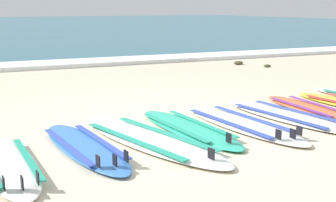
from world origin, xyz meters
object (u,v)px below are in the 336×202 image
at_px(surfboard_6, 241,123).
at_px(surfboard_8, 309,108).
at_px(surfboard_4, 149,140).
at_px(surfboard_5, 188,128).
at_px(surfboard_2, 9,164).
at_px(surfboard_3, 84,146).
at_px(surfboard_7, 288,116).

bearing_deg(surfboard_6, surfboard_8, 13.04).
distance_m(surfboard_4, surfboard_8, 2.89).
bearing_deg(surfboard_5, surfboard_8, 6.64).
height_order(surfboard_2, surfboard_3, same).
bearing_deg(surfboard_6, surfboard_4, -172.26).
xyz_separation_m(surfboard_6, surfboard_7, (0.84, 0.07, -0.00)).
relative_size(surfboard_5, surfboard_7, 0.90).
distance_m(surfboard_2, surfboard_6, 2.98).
relative_size(surfboard_5, surfboard_6, 0.91).
bearing_deg(surfboard_4, surfboard_6, 7.74).
bearing_deg(surfboard_3, surfboard_6, 3.65).
xyz_separation_m(surfboard_5, surfboard_8, (2.20, 0.26, 0.00)).
xyz_separation_m(surfboard_2, surfboard_4, (1.57, 0.22, -0.00)).
distance_m(surfboard_5, surfboard_6, 0.75).
height_order(surfboard_2, surfboard_5, same).
xyz_separation_m(surfboard_3, surfboard_5, (1.39, 0.22, -0.00)).
relative_size(surfboard_2, surfboard_5, 0.91).
xyz_separation_m(surfboard_3, surfboard_8, (3.59, 0.47, -0.00)).
height_order(surfboard_6, surfboard_8, same).
relative_size(surfboard_3, surfboard_8, 1.06).
height_order(surfboard_4, surfboard_7, same).
xyz_separation_m(surfboard_3, surfboard_7, (2.97, 0.20, -0.00)).
relative_size(surfboard_4, surfboard_7, 1.09).
height_order(surfboard_2, surfboard_6, same).
xyz_separation_m(surfboard_5, surfboard_6, (0.74, -0.08, 0.00)).
xyz_separation_m(surfboard_5, surfboard_7, (1.58, -0.01, -0.00)).
bearing_deg(surfboard_8, surfboard_2, -170.45).
bearing_deg(surfboard_4, surfboard_5, 22.85).
relative_size(surfboard_3, surfboard_6, 0.89).
height_order(surfboard_3, surfboard_4, same).
relative_size(surfboard_3, surfboard_5, 0.98).
bearing_deg(surfboard_5, surfboard_4, -157.15).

